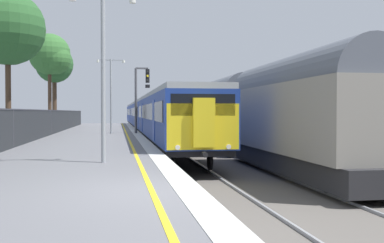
{
  "coord_description": "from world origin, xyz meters",
  "views": [
    {
      "loc": [
        -1.02,
        -9.12,
        1.56
      ],
      "look_at": [
        1.75,
        7.86,
        1.2
      ],
      "focal_mm": 43.06,
      "sensor_mm": 36.0,
      "label": 1
    }
  ],
  "objects_px": {
    "background_tree_centre": "(8,30)",
    "commuter_train_at_platform": "(147,115)",
    "platform_lamp_mid": "(103,62)",
    "platform_lamp_far": "(111,89)",
    "signal_gantry": "(140,92)",
    "freight_train_adjacent_track": "(250,111)",
    "background_tree_left": "(51,56)",
    "background_tree_back": "(54,65)"
  },
  "relations": [
    {
      "from": "commuter_train_at_platform",
      "to": "freight_train_adjacent_track",
      "type": "relative_size",
      "value": 2.45
    },
    {
      "from": "signal_gantry",
      "to": "background_tree_left",
      "type": "xyz_separation_m",
      "value": [
        -7.44,
        9.03,
        3.57
      ]
    },
    {
      "from": "platform_lamp_mid",
      "to": "platform_lamp_far",
      "type": "distance_m",
      "value": 18.98
    },
    {
      "from": "platform_lamp_far",
      "to": "background_tree_left",
      "type": "relative_size",
      "value": 0.62
    },
    {
      "from": "freight_train_adjacent_track",
      "to": "platform_lamp_mid",
      "type": "relative_size",
      "value": 4.99
    },
    {
      "from": "background_tree_left",
      "to": "background_tree_back",
      "type": "height_order",
      "value": "background_tree_left"
    },
    {
      "from": "background_tree_back",
      "to": "background_tree_left",
      "type": "bearing_deg",
      "value": -85.99
    },
    {
      "from": "platform_lamp_mid",
      "to": "platform_lamp_far",
      "type": "relative_size",
      "value": 0.97
    },
    {
      "from": "background_tree_left",
      "to": "background_tree_centre",
      "type": "relative_size",
      "value": 1.05
    },
    {
      "from": "freight_train_adjacent_track",
      "to": "background_tree_centre",
      "type": "height_order",
      "value": "background_tree_centre"
    },
    {
      "from": "commuter_train_at_platform",
      "to": "freight_train_adjacent_track",
      "type": "distance_m",
      "value": 24.31
    },
    {
      "from": "platform_lamp_far",
      "to": "background_tree_centre",
      "type": "xyz_separation_m",
      "value": [
        -5.48,
        -6.74,
        2.88
      ]
    },
    {
      "from": "platform_lamp_far",
      "to": "signal_gantry",
      "type": "bearing_deg",
      "value": 10.56
    },
    {
      "from": "commuter_train_at_platform",
      "to": "background_tree_back",
      "type": "xyz_separation_m",
      "value": [
        -9.24,
        -0.64,
        4.91
      ]
    },
    {
      "from": "background_tree_centre",
      "to": "commuter_train_at_platform",
      "type": "bearing_deg",
      "value": 67.23
    },
    {
      "from": "freight_train_adjacent_track",
      "to": "signal_gantry",
      "type": "relative_size",
      "value": 5.41
    },
    {
      "from": "freight_train_adjacent_track",
      "to": "signal_gantry",
      "type": "distance_m",
      "value": 11.17
    },
    {
      "from": "commuter_train_at_platform",
      "to": "background_tree_back",
      "type": "height_order",
      "value": "background_tree_back"
    },
    {
      "from": "platform_lamp_mid",
      "to": "platform_lamp_far",
      "type": "bearing_deg",
      "value": 90.0
    },
    {
      "from": "platform_lamp_mid",
      "to": "background_tree_back",
      "type": "bearing_deg",
      "value": 99.79
    },
    {
      "from": "commuter_train_at_platform",
      "to": "platform_lamp_mid",
      "type": "distance_m",
      "value": 33.94
    },
    {
      "from": "commuter_train_at_platform",
      "to": "background_tree_centre",
      "type": "bearing_deg",
      "value": -112.77
    },
    {
      "from": "freight_train_adjacent_track",
      "to": "background_tree_left",
      "type": "bearing_deg",
      "value": 124.68
    },
    {
      "from": "background_tree_left",
      "to": "background_tree_back",
      "type": "bearing_deg",
      "value": 94.01
    },
    {
      "from": "signal_gantry",
      "to": "background_tree_centre",
      "type": "relative_size",
      "value": 0.58
    },
    {
      "from": "commuter_train_at_platform",
      "to": "signal_gantry",
      "type": "height_order",
      "value": "signal_gantry"
    },
    {
      "from": "platform_lamp_mid",
      "to": "background_tree_left",
      "type": "xyz_separation_m",
      "value": [
        -5.38,
        28.4,
        3.48
      ]
    },
    {
      "from": "platform_lamp_mid",
      "to": "signal_gantry",
      "type": "bearing_deg",
      "value": 83.92
    },
    {
      "from": "background_tree_left",
      "to": "platform_lamp_mid",
      "type": "bearing_deg",
      "value": -79.27
    },
    {
      "from": "background_tree_left",
      "to": "background_tree_centre",
      "type": "height_order",
      "value": "background_tree_left"
    },
    {
      "from": "platform_lamp_mid",
      "to": "freight_train_adjacent_track",
      "type": "bearing_deg",
      "value": 52.25
    },
    {
      "from": "freight_train_adjacent_track",
      "to": "signal_gantry",
      "type": "height_order",
      "value": "signal_gantry"
    },
    {
      "from": "background_tree_centre",
      "to": "signal_gantry",
      "type": "bearing_deg",
      "value": 43.36
    },
    {
      "from": "commuter_train_at_platform",
      "to": "signal_gantry",
      "type": "relative_size",
      "value": 13.28
    },
    {
      "from": "freight_train_adjacent_track",
      "to": "background_tree_left",
      "type": "height_order",
      "value": "background_tree_left"
    },
    {
      "from": "commuter_train_at_platform",
      "to": "signal_gantry",
      "type": "bearing_deg",
      "value": -95.84
    },
    {
      "from": "commuter_train_at_platform",
      "to": "freight_train_adjacent_track",
      "type": "xyz_separation_m",
      "value": [
        4.0,
        -23.98,
        0.32
      ]
    },
    {
      "from": "background_tree_centre",
      "to": "freight_train_adjacent_track",
      "type": "bearing_deg",
      "value": -10.92
    },
    {
      "from": "platform_lamp_mid",
      "to": "background_tree_centre",
      "type": "xyz_separation_m",
      "value": [
        -5.48,
        12.24,
        2.96
      ]
    },
    {
      "from": "background_tree_back",
      "to": "commuter_train_at_platform",
      "type": "bearing_deg",
      "value": 3.98
    },
    {
      "from": "freight_train_adjacent_track",
      "to": "background_tree_back",
      "type": "xyz_separation_m",
      "value": [
        -13.24,
        23.34,
        4.59
      ]
    },
    {
      "from": "platform_lamp_far",
      "to": "background_tree_left",
      "type": "height_order",
      "value": "background_tree_left"
    }
  ]
}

